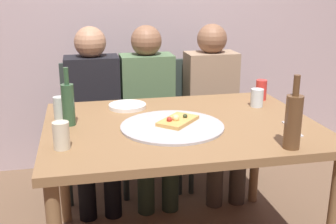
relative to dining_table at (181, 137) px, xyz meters
name	(u,v)px	position (x,y,z in m)	size (l,w,h in m)	color
back_wall	(140,2)	(0.00, 1.36, 0.62)	(6.00, 0.10, 2.60)	#B29EA3
dining_table	(181,137)	(0.00, 0.00, 0.00)	(1.37, 1.02, 0.76)	olive
pizza_tray	(172,126)	(-0.06, -0.06, 0.08)	(0.51, 0.51, 0.01)	#ADADB2
pizza_slice_last	(178,120)	(-0.02, -0.03, 0.10)	(0.24, 0.25, 0.05)	tan
wine_bottle	(68,103)	(-0.56, 0.09, 0.19)	(0.06, 0.06, 0.29)	#2D5133
beer_bottle	(293,120)	(0.38, -0.43, 0.20)	(0.07, 0.07, 0.32)	brown
tumbler_near	(257,98)	(0.50, 0.20, 0.13)	(0.07, 0.07, 0.10)	silver
tumbler_far	(61,135)	(-0.58, -0.23, 0.14)	(0.07, 0.07, 0.12)	beige
wine_glass	(60,108)	(-0.60, 0.20, 0.14)	(0.06, 0.06, 0.12)	#B7C6BC
soda_can	(261,90)	(0.58, 0.34, 0.14)	(0.07, 0.07, 0.12)	red
plate_stack	(127,106)	(-0.24, 0.33, 0.09)	(0.21, 0.21, 0.02)	white
table_knife	(292,129)	(0.51, -0.21, 0.08)	(0.22, 0.02, 0.01)	#B7B7BC
chair_left	(94,119)	(-0.41, 0.91, -0.16)	(0.44, 0.44, 0.90)	#2D3833
chair_middle	(146,116)	(-0.04, 0.91, -0.16)	(0.44, 0.44, 0.90)	#2D3833
chair_right	(207,112)	(0.43, 0.91, -0.16)	(0.44, 0.44, 0.90)	#2D3833
guest_in_sweater	(94,108)	(-0.41, 0.76, -0.03)	(0.36, 0.56, 1.17)	black
guest_in_beanie	(149,105)	(-0.04, 0.76, -0.03)	(0.36, 0.56, 1.17)	#4C6B47
guest_by_wall	(214,101)	(0.43, 0.76, -0.03)	(0.36, 0.56, 1.17)	#937A60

